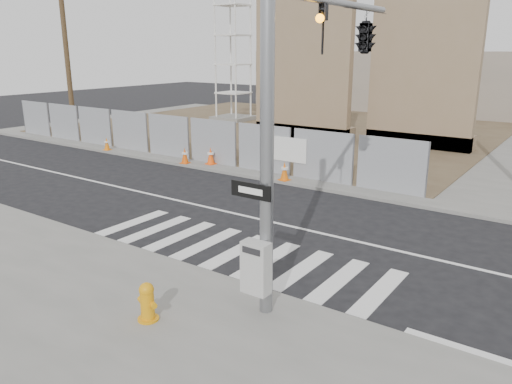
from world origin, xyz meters
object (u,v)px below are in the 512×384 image
Objects in this scene: fire_hydrant at (147,302)px; traffic_cone_b at (185,156)px; traffic_cone_a at (107,144)px; traffic_cone_d at (284,171)px; traffic_cone_c at (211,156)px; signal_pole at (337,68)px.

fire_hydrant reaches higher than traffic_cone_b.
traffic_cone_d is at bearing -0.00° from traffic_cone_a.
traffic_cone_c reaches higher than traffic_cone_a.
traffic_cone_b is 5.38m from traffic_cone_d.
traffic_cone_a is at bearing 167.63° from fire_hydrant.
traffic_cone_a is 0.85× the size of traffic_cone_c.
traffic_cone_d is (10.85, -0.00, 0.04)m from traffic_cone_a.
fire_hydrant is 17.86m from traffic_cone_a.
traffic_cone_b is 1.22m from traffic_cone_c.
traffic_cone_a is at bearing 158.63° from signal_pole.
traffic_cone_b is (-8.87, 10.63, -0.03)m from fire_hydrant.
fire_hydrant is 1.07× the size of traffic_cone_b.
traffic_cone_a is 0.90× the size of traffic_cone_b.
traffic_cone_a is 5.48m from traffic_cone_b.
traffic_cone_a is (-16.01, 6.27, -4.34)m from signal_pole.
fire_hydrant is 13.61m from traffic_cone_c.
traffic_cone_c reaches higher than traffic_cone_b.
traffic_cone_c is 1.04× the size of traffic_cone_d.
fire_hydrant reaches higher than traffic_cone_c.
traffic_cone_c is (-9.44, 6.80, -4.28)m from signal_pole.
traffic_cone_d is at bearing 0.00° from traffic_cone_b.
fire_hydrant reaches higher than traffic_cone_a.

